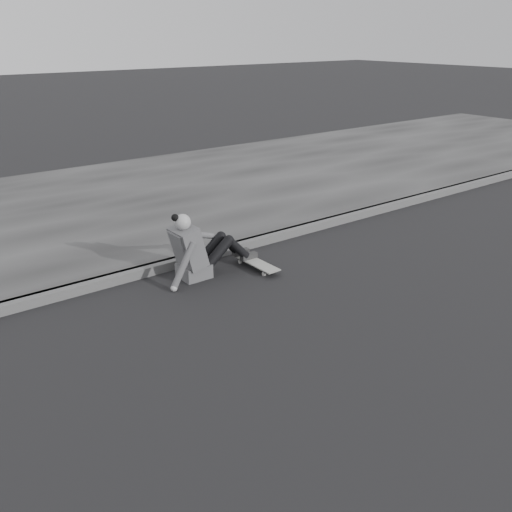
# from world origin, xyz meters

# --- Properties ---
(ground) EXTENTS (80.00, 80.00, 0.00)m
(ground) POSITION_xyz_m (0.00, 0.00, 0.00)
(ground) COLOR black
(ground) RESTS_ON ground
(curb) EXTENTS (24.00, 0.16, 0.12)m
(curb) POSITION_xyz_m (0.00, 2.58, 0.06)
(curb) COLOR #4B4B4B
(curb) RESTS_ON ground
(sidewalk) EXTENTS (24.00, 6.00, 0.12)m
(sidewalk) POSITION_xyz_m (0.00, 5.60, 0.06)
(sidewalk) COLOR #313131
(sidewalk) RESTS_ON ground
(skateboard) EXTENTS (0.20, 0.78, 0.09)m
(skateboard) POSITION_xyz_m (-2.42, 1.90, 0.07)
(skateboard) COLOR #A1A19C
(skateboard) RESTS_ON ground
(seated_woman) EXTENTS (1.38, 0.46, 0.88)m
(seated_woman) POSITION_xyz_m (-3.16, 2.15, 0.36)
(seated_woman) COLOR #4A4B4D
(seated_woman) RESTS_ON ground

